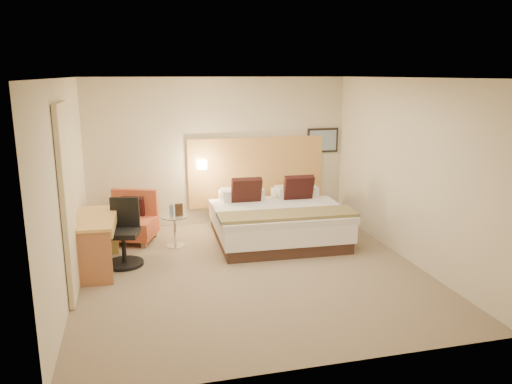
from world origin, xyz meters
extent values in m
cube|color=#7D6B54|center=(0.00, 0.00, -0.01)|extent=(4.80, 5.00, 0.02)
cube|color=silver|center=(0.00, 0.00, 2.71)|extent=(4.80, 5.00, 0.02)
cube|color=beige|center=(0.00, 2.51, 1.35)|extent=(4.80, 0.02, 2.70)
cube|color=beige|center=(0.00, -2.51, 1.35)|extent=(4.80, 0.02, 2.70)
cube|color=beige|center=(-2.41, 0.00, 1.35)|extent=(0.02, 5.00, 2.70)
cube|color=beige|center=(2.41, 0.00, 1.35)|extent=(0.02, 5.00, 2.70)
cube|color=tan|center=(0.70, 2.47, 0.95)|extent=(2.60, 0.04, 1.30)
cube|color=black|center=(2.02, 2.48, 1.50)|extent=(0.62, 0.03, 0.47)
cube|color=#768EA3|center=(2.02, 2.46, 1.50)|extent=(0.54, 0.01, 0.39)
cylinder|color=silver|center=(-0.35, 2.42, 1.15)|extent=(0.02, 0.12, 0.02)
cube|color=#FFEDC6|center=(-0.35, 2.36, 1.15)|extent=(0.15, 0.15, 0.15)
cube|color=beige|center=(-2.36, -0.25, 1.22)|extent=(0.06, 0.90, 2.42)
cylinder|color=#8CABD9|center=(-1.01, 1.34, 0.61)|extent=(0.06, 0.06, 0.18)
cylinder|color=#87A8D1|center=(-0.99, 1.36, 0.61)|extent=(0.06, 0.06, 0.18)
cube|color=#3B2618|center=(-0.89, 1.31, 0.62)|extent=(0.12, 0.06, 0.20)
cube|color=#39241C|center=(0.75, 1.28, 0.09)|extent=(2.07, 2.07, 0.19)
cube|color=white|center=(0.75, 1.28, 0.34)|extent=(2.14, 2.14, 0.31)
cube|color=silver|center=(0.74, 0.99, 0.55)|extent=(2.18, 1.56, 0.10)
cube|color=white|center=(0.28, 2.06, 0.59)|extent=(0.74, 0.42, 0.19)
cube|color=white|center=(1.27, 2.03, 0.59)|extent=(0.74, 0.42, 0.19)
cube|color=silver|center=(0.27, 1.79, 0.69)|extent=(0.74, 0.42, 0.19)
cube|color=silver|center=(1.26, 1.76, 0.69)|extent=(0.74, 0.42, 0.19)
cube|color=black|center=(0.30, 1.59, 0.77)|extent=(0.53, 0.30, 0.53)
cube|color=black|center=(1.22, 1.55, 0.77)|extent=(0.53, 0.30, 0.53)
cube|color=gold|center=(0.73, 0.58, 0.62)|extent=(2.19, 0.64, 0.05)
cube|color=#9B7D49|center=(-2.06, 1.57, 0.05)|extent=(0.10, 0.10, 0.10)
cube|color=#986147|center=(-1.46, 1.36, 0.05)|extent=(0.10, 0.10, 0.10)
cube|color=tan|center=(-1.87, 2.10, 0.05)|extent=(0.10, 0.10, 0.10)
cube|color=#A8904F|center=(-1.27, 1.88, 0.05)|extent=(0.10, 0.10, 0.10)
cube|color=#AC4A2E|center=(-1.66, 1.73, 0.25)|extent=(0.98, 0.92, 0.30)
cube|color=#A94B2D|center=(-1.57, 2.00, 0.61)|extent=(0.79, 0.38, 0.45)
cube|color=black|center=(-1.60, 1.90, 0.54)|extent=(0.42, 0.30, 0.39)
cylinder|color=silver|center=(-0.96, 1.31, 0.01)|extent=(0.34, 0.34, 0.02)
cylinder|color=white|center=(-0.96, 1.31, 0.26)|extent=(0.04, 0.04, 0.48)
cylinder|color=white|center=(-0.96, 1.31, 0.51)|extent=(0.50, 0.50, 0.01)
cube|color=tan|center=(-2.14, 0.58, 0.77)|extent=(0.63, 1.29, 0.04)
cube|color=#A76641|center=(-2.16, -0.01, 0.37)|extent=(0.53, 0.07, 0.75)
cube|color=gold|center=(-2.11, 1.17, 0.37)|extent=(0.53, 0.07, 0.75)
cube|color=tan|center=(-2.09, 0.58, 0.68)|extent=(0.53, 1.20, 0.11)
cylinder|color=black|center=(-1.76, 0.65, 0.03)|extent=(0.65, 0.65, 0.04)
cylinder|color=black|center=(-1.76, 0.65, 0.26)|extent=(0.08, 0.08, 0.42)
cube|color=black|center=(-1.76, 0.65, 0.50)|extent=(0.53, 0.53, 0.07)
cube|color=black|center=(-1.72, 0.85, 0.76)|extent=(0.42, 0.14, 0.44)
camera|label=1|loc=(-1.56, -6.52, 2.75)|focal=35.00mm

